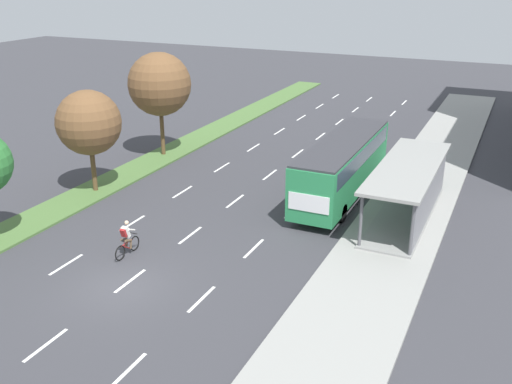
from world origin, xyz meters
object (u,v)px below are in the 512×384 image
object	(u,v)px
bus_shelter	(412,187)
median_tree_second	(89,123)
cyclist	(127,240)
bus	(343,162)
median_tree_third	(159,84)

from	to	relation	value
bus_shelter	median_tree_second	size ratio (longest dim) A/B	1.67
cyclist	bus	bearing A→B (deg)	59.12
bus_shelter	bus	world-z (taller)	bus
cyclist	median_tree_second	size ratio (longest dim) A/B	0.31
bus_shelter	cyclist	size ratio (longest dim) A/B	5.46
cyclist	bus_shelter	bearing A→B (deg)	40.83
bus_shelter	cyclist	bearing A→B (deg)	-139.17
median_tree_third	median_tree_second	bearing A→B (deg)	-88.10
cyclist	median_tree_third	xyz separation A→B (m)	(-6.92, 13.61, 4.26)
cyclist	median_tree_second	xyz separation A→B (m)	(-6.66, 5.92, 3.42)
cyclist	median_tree_third	bearing A→B (deg)	116.94
bus_shelter	median_tree_third	world-z (taller)	median_tree_third
bus	bus_shelter	bearing A→B (deg)	-22.57
cyclist	median_tree_third	distance (m)	15.85
median_tree_second	median_tree_third	size ratio (longest dim) A/B	0.84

